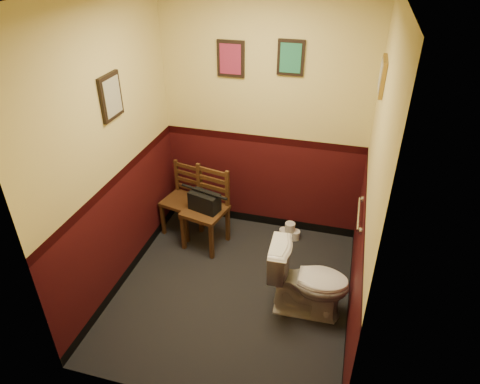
# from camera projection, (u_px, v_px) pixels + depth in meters

# --- Properties ---
(floor) EXTENTS (2.20, 2.40, 0.00)m
(floor) POSITION_uv_depth(u_px,v_px,m) (233.00, 291.00, 4.22)
(floor) COLOR black
(floor) RESTS_ON ground
(wall_back) EXTENTS (2.20, 0.00, 2.70)m
(wall_back) POSITION_uv_depth(u_px,v_px,m) (264.00, 118.00, 4.50)
(wall_back) COLOR #380C0D
(wall_back) RESTS_ON ground
(wall_front) EXTENTS (2.20, 0.00, 2.70)m
(wall_front) POSITION_uv_depth(u_px,v_px,m) (175.00, 265.00, 2.52)
(wall_front) COLOR #380C0D
(wall_front) RESTS_ON ground
(wall_left) EXTENTS (0.00, 2.40, 2.70)m
(wall_left) POSITION_uv_depth(u_px,v_px,m) (112.00, 155.00, 3.76)
(wall_left) COLOR #380C0D
(wall_left) RESTS_ON ground
(wall_right) EXTENTS (0.00, 2.40, 2.70)m
(wall_right) POSITION_uv_depth(u_px,v_px,m) (370.00, 189.00, 3.26)
(wall_right) COLOR #380C0D
(wall_right) RESTS_ON ground
(grab_bar) EXTENTS (0.05, 0.56, 0.06)m
(grab_bar) POSITION_uv_depth(u_px,v_px,m) (359.00, 214.00, 3.69)
(grab_bar) COLOR silver
(grab_bar) RESTS_ON wall_right
(framed_print_back_a) EXTENTS (0.28, 0.04, 0.36)m
(framed_print_back_a) POSITION_uv_depth(u_px,v_px,m) (231.00, 59.00, 4.25)
(framed_print_back_a) COLOR black
(framed_print_back_a) RESTS_ON wall_back
(framed_print_back_b) EXTENTS (0.26, 0.04, 0.34)m
(framed_print_back_b) POSITION_uv_depth(u_px,v_px,m) (291.00, 58.00, 4.09)
(framed_print_back_b) COLOR black
(framed_print_back_b) RESTS_ON wall_back
(framed_print_left) EXTENTS (0.04, 0.30, 0.38)m
(framed_print_left) POSITION_uv_depth(u_px,v_px,m) (111.00, 97.00, 3.58)
(framed_print_left) COLOR black
(framed_print_left) RESTS_ON wall_left
(framed_print_right) EXTENTS (0.04, 0.34, 0.28)m
(framed_print_right) POSITION_uv_depth(u_px,v_px,m) (382.00, 76.00, 3.40)
(framed_print_right) COLOR olive
(framed_print_right) RESTS_ON wall_right
(toilet) EXTENTS (0.75, 0.44, 0.72)m
(toilet) POSITION_uv_depth(u_px,v_px,m) (309.00, 281.00, 3.82)
(toilet) COLOR white
(toilet) RESTS_ON floor
(toilet_brush) EXTENTS (0.12, 0.12, 0.42)m
(toilet_brush) POSITION_uv_depth(u_px,v_px,m) (327.00, 312.00, 3.90)
(toilet_brush) COLOR silver
(toilet_brush) RESTS_ON floor
(chair_left) EXTENTS (0.45, 0.45, 0.81)m
(chair_left) POSITION_uv_depth(u_px,v_px,m) (183.00, 199.00, 4.90)
(chair_left) COLOR #533118
(chair_left) RESTS_ON floor
(chair_right) EXTENTS (0.50, 0.50, 0.90)m
(chair_right) POSITION_uv_depth(u_px,v_px,m) (207.00, 209.00, 4.65)
(chair_right) COLOR #533118
(chair_right) RESTS_ON floor
(handbag) EXTENTS (0.36, 0.25, 0.24)m
(handbag) POSITION_uv_depth(u_px,v_px,m) (204.00, 201.00, 4.56)
(handbag) COLOR black
(handbag) RESTS_ON chair_right
(tp_stack) EXTENTS (0.24, 0.13, 0.21)m
(tp_stack) POSITION_uv_depth(u_px,v_px,m) (290.00, 232.00, 4.90)
(tp_stack) COLOR silver
(tp_stack) RESTS_ON floor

